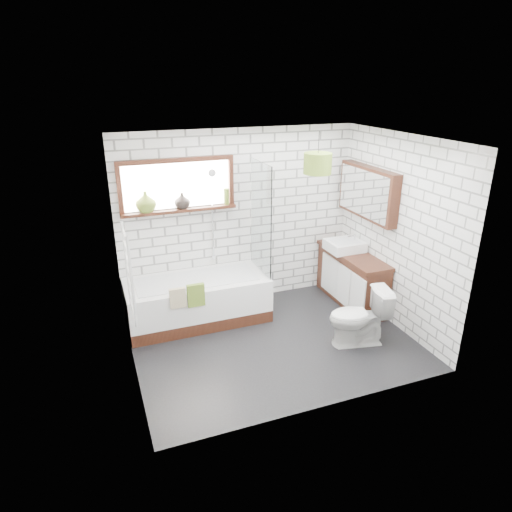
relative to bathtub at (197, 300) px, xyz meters
name	(u,v)px	position (x,y,z in m)	size (l,w,h in m)	color
floor	(273,342)	(0.75, -0.89, -0.31)	(3.40, 2.60, 0.01)	black
ceiling	(277,139)	(0.75, -0.89, 2.20)	(3.40, 2.60, 0.01)	white
wall_back	(239,219)	(0.75, 0.42, 0.95)	(3.40, 0.01, 2.50)	white
wall_front	(331,297)	(0.75, -2.19, 0.95)	(3.40, 0.01, 2.50)	white
wall_left	(124,270)	(-0.95, -0.89, 0.95)	(0.01, 2.60, 2.50)	white
wall_right	(397,233)	(2.46, -0.89, 0.95)	(0.01, 2.60, 2.50)	white
window	(178,186)	(-0.10, 0.37, 1.50)	(1.52, 0.16, 0.68)	black
towel_radiator	(129,274)	(-0.91, -0.89, 0.90)	(0.06, 0.52, 1.00)	white
mirror_cabinet	(368,193)	(2.37, -0.29, 1.35)	(0.16, 1.20, 0.70)	black
shower_riser	(212,216)	(0.35, 0.37, 1.05)	(0.02, 0.02, 1.30)	silver
bathtub	(197,300)	(0.00, 0.00, 0.00)	(1.88, 0.83, 0.61)	white
shower_screen	(261,218)	(0.92, 0.00, 1.05)	(0.02, 0.72, 1.50)	white
towel_green	(196,295)	(-0.11, -0.41, 0.28)	(0.22, 0.06, 0.30)	#5B7824
towel_beige	(178,298)	(-0.34, -0.41, 0.28)	(0.20, 0.05, 0.26)	tan
vanity	(352,278)	(2.23, -0.28, 0.08)	(0.44, 1.35, 0.77)	black
basin	(345,246)	(2.17, -0.12, 0.54)	(0.49, 0.43, 0.14)	white
tap	(355,240)	(2.33, -0.12, 0.60)	(0.03, 0.03, 0.17)	silver
toilet	(359,317)	(1.71, -1.28, 0.07)	(0.73, 0.41, 0.74)	white
vase_olive	(146,203)	(-0.53, 0.34, 1.31)	(0.26, 0.26, 0.27)	olive
vase_dark	(182,202)	(-0.06, 0.34, 1.28)	(0.20, 0.20, 0.21)	black
bottle	(227,198)	(0.55, 0.34, 1.28)	(0.07, 0.07, 0.22)	olive
pendant	(318,163)	(1.57, -0.31, 1.80)	(0.36, 0.36, 0.26)	#5B7824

